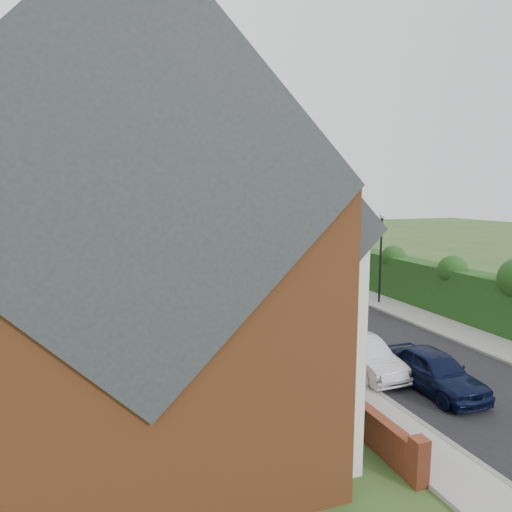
{
  "coord_description": "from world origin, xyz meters",
  "views": [
    {
      "loc": [
        -11.79,
        -17.41,
        6.39
      ],
      "look_at": [
        -1.83,
        10.12,
        2.2
      ],
      "focal_mm": 32.0,
      "sensor_mm": 36.0,
      "label": 1
    }
  ],
  "objects": [
    {
      "name": "tree_far_right",
      "position": [
        3.39,
        42.08,
        6.31
      ],
      "size": [
        7.98,
        7.6,
        10.31
      ],
      "color": "#332316",
      "rests_on": "ground"
    },
    {
      "name": "car_red",
      "position": [
        -3.0,
        21.04,
        0.7
      ],
      "size": [
        1.63,
        4.31,
        1.41
      ],
      "primitive_type": "imported",
      "rotation": [
        0.0,
        0.0,
        0.03
      ],
      "color": "maroon",
      "rests_on": "ground"
    },
    {
      "name": "pavement_house_side",
      "position": [
        -4.35,
        11.0,
        0.06
      ],
      "size": [
        1.7,
        58.0,
        0.12
      ],
      "primitive_type": "cube",
      "color": "gray",
      "rests_on": "ground"
    },
    {
      "name": "car_beige",
      "position": [
        -1.98,
        24.93,
        0.7
      ],
      "size": [
        2.75,
        5.2,
        1.39
      ],
      "primitive_type": "imported",
      "rotation": [
        0.0,
        0.0,
        0.09
      ],
      "color": "tan",
      "rests_on": "ground"
    },
    {
      "name": "lamppost",
      "position": [
        3.4,
        4.0,
        3.3
      ],
      "size": [
        0.32,
        0.32,
        5.16
      ],
      "color": "black",
      "rests_on": "ground"
    },
    {
      "name": "ground",
      "position": [
        0.0,
        0.0,
        0.0
      ],
      "size": [
        140.0,
        140.0,
        0.0
      ],
      "primitive_type": "plane",
      "color": "#2D4C1E",
      "rests_on": "ground"
    },
    {
      "name": "car_grey",
      "position": [
        -2.94,
        30.09,
        0.76
      ],
      "size": [
        3.26,
        5.58,
        1.52
      ],
      "primitive_type": "imported",
      "rotation": [
        0.0,
        0.0,
        0.23
      ],
      "color": "#585A5F",
      "rests_on": "ground"
    },
    {
      "name": "tree_far_left",
      "position": [
        -2.65,
        40.08,
        5.71
      ],
      "size": [
        7.14,
        6.8,
        9.29
      ],
      "color": "#332316",
      "rests_on": "ground"
    },
    {
      "name": "car_black",
      "position": [
        -2.58,
        35.0,
        0.79
      ],
      "size": [
        2.67,
        4.9,
        1.58
      ],
      "primitive_type": "imported",
      "rotation": [
        0.0,
        0.0,
        0.18
      ],
      "color": "black",
      "rests_on": "ground"
    },
    {
      "name": "tree_far_back",
      "position": [
        -8.59,
        43.08,
        6.62
      ],
      "size": [
        8.4,
        8.0,
        10.82
      ],
      "color": "#332316",
      "rests_on": "ground"
    },
    {
      "name": "kerb_hedge_side",
      "position": [
        2.55,
        11.0,
        0.07
      ],
      "size": [
        0.18,
        58.0,
        0.13
      ],
      "primitive_type": "cube",
      "color": "gray",
      "rests_on": "ground"
    },
    {
      "name": "car_white",
      "position": [
        -3.0,
        7.0,
        0.7
      ],
      "size": [
        2.98,
        5.14,
        1.4
      ],
      "primitive_type": "imported",
      "rotation": [
        0.0,
        0.0,
        -0.22
      ],
      "color": "#BEBEBE",
      "rests_on": "ground"
    },
    {
      "name": "pavement_hedge_side",
      "position": [
        3.6,
        11.0,
        0.06
      ],
      "size": [
        2.2,
        58.0,
        0.12
      ],
      "primitive_type": "cube",
      "color": "gray",
      "rests_on": "ground"
    },
    {
      "name": "car_silver_a",
      "position": [
        -3.0,
        -4.18,
        0.63
      ],
      "size": [
        1.37,
        3.86,
        1.27
      ],
      "primitive_type": "imported",
      "rotation": [
        0.0,
        0.0,
        0.01
      ],
      "color": "silver",
      "rests_on": "ground"
    },
    {
      "name": "car_navy",
      "position": [
        -1.63,
        -6.2,
        0.66
      ],
      "size": [
        1.64,
        3.91,
        1.32
      ],
      "primitive_type": "imported",
      "rotation": [
        0.0,
        0.0,
        -0.02
      ],
      "color": "black",
      "rests_on": "ground"
    },
    {
      "name": "terrace_row",
      "position": [
        -10.87,
        9.98,
        4.47
      ],
      "size": [
        9.05,
        40.5,
        11.5
      ],
      "color": "brown",
      "rests_on": "ground"
    },
    {
      "name": "hedge",
      "position": [
        5.4,
        11.0,
        1.6
      ],
      "size": [
        2.1,
        58.0,
        2.85
      ],
      "color": "#193B12",
      "rests_on": "ground"
    },
    {
      "name": "car_silver_b",
      "position": [
        -1.78,
        2.13,
        0.79
      ],
      "size": [
        3.08,
        5.9,
        1.59
      ],
      "primitive_type": "imported",
      "rotation": [
        0.0,
        0.0,
        -0.08
      ],
      "color": "silver",
      "rests_on": "ground"
    },
    {
      "name": "horse",
      "position": [
        0.2,
        9.93,
        0.75
      ],
      "size": [
        1.11,
        1.88,
        1.49
      ],
      "primitive_type": "imported",
      "rotation": [
        0.0,
        0.0,
        2.96
      ],
      "color": "#512F1E",
      "rests_on": "ground"
    },
    {
      "name": "horse_cart",
      "position": [
        0.2,
        11.84,
        1.31
      ],
      "size": [
        1.43,
        3.17,
        2.28
      ],
      "color": "black",
      "rests_on": "ground"
    },
    {
      "name": "road",
      "position": [
        -0.5,
        11.0,
        0.01
      ],
      "size": [
        6.0,
        58.0,
        0.02
      ],
      "primitive_type": "cube",
      "color": "black",
      "rests_on": "ground"
    },
    {
      "name": "kerb_house_side",
      "position": [
        -3.55,
        11.0,
        0.07
      ],
      "size": [
        0.18,
        58.0,
        0.13
      ],
      "primitive_type": "cube",
      "color": "gray",
      "rests_on": "ground"
    },
    {
      "name": "car_green",
      "position": [
        -2.18,
        15.63,
        0.7
      ],
      "size": [
        2.41,
        4.34,
        1.4
      ],
      "primitive_type": "imported",
      "rotation": [
        0.0,
        0.0,
        -0.19
      ],
      "color": "#10351A",
      "rests_on": "ground"
    },
    {
      "name": "garden_wall_row",
      "position": [
        -5.35,
        10.0,
        0.46
      ],
      "size": [
        0.35,
        40.35,
        1.1
      ],
      "color": "brown",
      "rests_on": "ground"
    }
  ]
}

